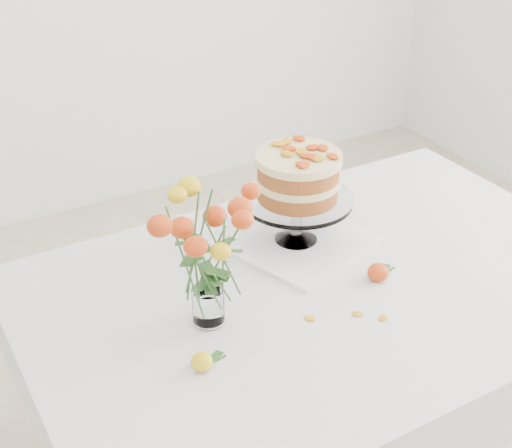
{
  "coord_description": "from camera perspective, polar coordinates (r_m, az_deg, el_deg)",
  "views": [
    {
      "loc": [
        -0.84,
        -1.11,
        1.73
      ],
      "look_at": [
        -0.15,
        0.09,
        0.91
      ],
      "focal_mm": 50.0,
      "sensor_mm": 36.0,
      "label": 1
    }
  ],
  "objects": [
    {
      "name": "stray_petal_c",
      "position": [
        1.6,
        10.14,
        -7.44
      ],
      "size": [
        0.03,
        0.02,
        0.0
      ],
      "primitive_type": "ellipsoid",
      "color": "orange",
      "rests_on": "table"
    },
    {
      "name": "loose_rose_near",
      "position": [
        1.44,
        -4.36,
        -10.91
      ],
      "size": [
        0.08,
        0.04,
        0.04
      ],
      "rotation": [
        0.0,
        0.0,
        0.11
      ],
      "color": "yellow",
      "rests_on": "table"
    },
    {
      "name": "loose_rose_far",
      "position": [
        1.71,
        9.75,
        -3.83
      ],
      "size": [
        0.09,
        0.05,
        0.04
      ],
      "rotation": [
        0.0,
        0.0,
        0.25
      ],
      "color": "red",
      "rests_on": "table"
    },
    {
      "name": "table",
      "position": [
        1.75,
        5.68,
        -6.71
      ],
      "size": [
        1.43,
        0.93,
        0.76
      ],
      "color": "tan",
      "rests_on": "ground"
    },
    {
      "name": "stray_petal_b",
      "position": [
        1.6,
        8.12,
        -7.15
      ],
      "size": [
        0.03,
        0.02,
        0.0
      ],
      "primitive_type": "ellipsoid",
      "color": "orange",
      "rests_on": "table"
    },
    {
      "name": "rose_vase",
      "position": [
        1.45,
        -4.06,
        -1.48
      ],
      "size": [
        0.27,
        0.27,
        0.35
      ],
      "rotation": [
        0.0,
        0.0,
        0.24
      ],
      "color": "white",
      "rests_on": "table"
    },
    {
      "name": "napkin",
      "position": [
        1.83,
        3.21,
        -1.33
      ],
      "size": [
        0.41,
        0.41,
        0.01
      ],
      "primitive_type": "cube",
      "rotation": [
        0.0,
        0.0,
        0.33
      ],
      "color": "white",
      "rests_on": "table"
    },
    {
      "name": "cake_stand",
      "position": [
        1.75,
        3.37,
        3.47
      ],
      "size": [
        0.28,
        0.28,
        0.25
      ],
      "rotation": [
        0.0,
        0.0,
        -0.02
      ],
      "color": "white",
      "rests_on": "napkin"
    },
    {
      "name": "stray_petal_a",
      "position": [
        1.58,
        4.32,
        -7.54
      ],
      "size": [
        0.03,
        0.02,
        0.0
      ],
      "primitive_type": "ellipsoid",
      "color": "orange",
      "rests_on": "table"
    }
  ]
}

